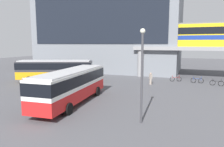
% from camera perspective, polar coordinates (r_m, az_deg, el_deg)
% --- Properties ---
extents(ground_plane, '(120.00, 120.00, 0.00)m').
position_cam_1_polar(ground_plane, '(31.39, -0.08, -2.41)').
color(ground_plane, '#515156').
extents(station_building, '(29.38, 15.40, 20.88)m').
position_cam_1_polar(station_building, '(47.25, -0.55, 13.81)').
color(station_building, slate).
rests_on(station_building, ground_plane).
extents(bus_main, '(3.34, 11.19, 3.22)m').
position_cam_1_polar(bus_main, '(20.46, -10.70, -2.53)').
color(bus_main, red).
rests_on(bus_main, ground_plane).
extents(bus_secondary, '(11.19, 6.50, 3.22)m').
position_cam_1_polar(bus_secondary, '(32.96, -15.05, 1.31)').
color(bus_secondary, orange).
rests_on(bus_secondary, ground_plane).
extents(bicycle_blue, '(1.79, 0.09, 1.04)m').
position_cam_1_polar(bicycle_blue, '(33.33, 21.91, -1.76)').
color(bicycle_blue, black).
rests_on(bicycle_blue, ground_plane).
extents(bicycle_red, '(1.68, 0.74, 1.04)m').
position_cam_1_polar(bicycle_red, '(33.66, 16.74, -1.42)').
color(bicycle_red, black).
rests_on(bicycle_red, ground_plane).
extents(bicycle_black, '(1.77, 0.40, 1.04)m').
position_cam_1_polar(bicycle_black, '(32.29, 26.32, -2.31)').
color(bicycle_black, black).
rests_on(bicycle_black, ground_plane).
extents(pedestrian_at_kerb, '(0.47, 0.46, 1.68)m').
position_cam_1_polar(pedestrian_at_kerb, '(30.20, 10.33, -1.45)').
color(pedestrian_at_kerb, gray).
rests_on(pedestrian_at_kerb, ground_plane).
extents(pedestrian_near_building, '(0.44, 0.33, 1.83)m').
position_cam_1_polar(pedestrian_near_building, '(26.48, -22.73, -3.09)').
color(pedestrian_near_building, '#26262D').
rests_on(pedestrian_near_building, ground_plane).
extents(lamp_post, '(0.36, 0.36, 6.72)m').
position_cam_1_polar(lamp_post, '(14.96, 8.06, 1.22)').
color(lamp_post, '#3F3F44').
rests_on(lamp_post, ground_plane).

